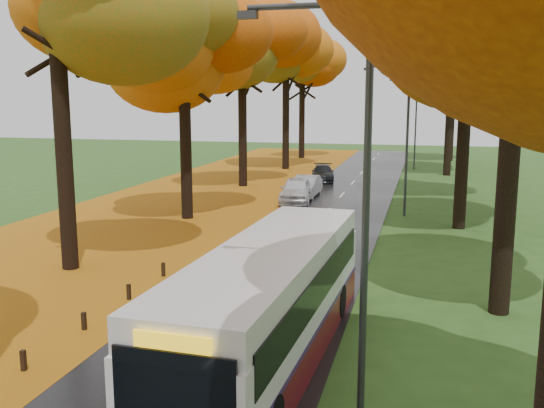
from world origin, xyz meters
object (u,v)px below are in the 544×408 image
at_px(streetlamp_near, 352,188).
at_px(streetlamp_mid, 403,128).
at_px(car_silver, 306,186).
at_px(car_dark, 323,173).
at_px(car_white, 296,190).
at_px(streetlamp_far, 413,116).
at_px(bus, 270,300).

height_order(streetlamp_near, streetlamp_mid, same).
bearing_deg(car_silver, car_dark, 92.30).
xyz_separation_m(streetlamp_mid, car_white, (-6.22, 2.44, -3.91)).
distance_m(streetlamp_mid, car_dark, 14.46).
relative_size(streetlamp_mid, streetlamp_far, 1.00).
bearing_deg(streetlamp_mid, car_silver, 142.22).
bearing_deg(car_dark, streetlamp_far, 47.17).
bearing_deg(car_dark, car_silver, -98.06).
distance_m(streetlamp_far, car_dark, 12.22).
bearing_deg(streetlamp_mid, streetlamp_far, 90.00).
height_order(bus, car_white, bus).
height_order(streetlamp_mid, bus, streetlamp_mid).
xyz_separation_m(streetlamp_near, streetlamp_mid, (0.00, 22.00, 0.00)).
xyz_separation_m(car_silver, car_dark, (-0.22, 7.64, -0.08)).
relative_size(streetlamp_mid, car_white, 1.79).
bearing_deg(streetlamp_near, streetlamp_far, 90.00).
relative_size(streetlamp_near, bus, 0.74).
bearing_deg(car_silver, car_white, -92.93).
height_order(streetlamp_mid, car_dark, streetlamp_mid).
bearing_deg(car_white, car_dark, 84.56).
bearing_deg(car_white, streetlamp_mid, -27.31).
xyz_separation_m(streetlamp_near, car_silver, (-6.08, 26.71, -4.00)).
xyz_separation_m(streetlamp_far, car_silver, (-6.08, -17.29, -4.00)).
height_order(streetlamp_far, car_silver, streetlamp_far).
bearing_deg(bus, streetlamp_far, 89.28).
bearing_deg(bus, car_dark, 99.69).
xyz_separation_m(streetlamp_near, streetlamp_far, (0.00, 44.00, 0.00)).
height_order(streetlamp_near, car_silver, streetlamp_near).
xyz_separation_m(streetlamp_mid, bus, (-2.22, -19.33, -3.20)).
distance_m(streetlamp_near, bus, 4.72).
height_order(bus, car_dark, bus).
height_order(car_white, car_silver, car_white).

